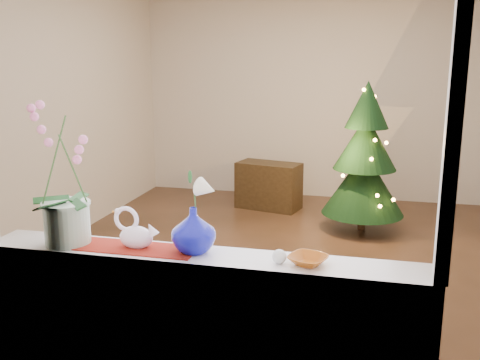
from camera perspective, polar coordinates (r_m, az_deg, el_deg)
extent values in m
plane|color=#322114|center=(5.09, 4.09, -8.44)|extent=(5.00, 5.00, 0.00)
cube|color=beige|center=(7.24, 7.55, 8.77)|extent=(4.50, 0.10, 2.70)
cube|color=beige|center=(2.36, -5.38, 0.84)|extent=(4.50, 0.10, 2.70)
cube|color=beige|center=(5.59, -19.26, 7.04)|extent=(0.10, 5.00, 2.70)
cube|color=white|center=(2.73, -4.68, -17.99)|extent=(2.20, 0.08, 0.88)
cube|color=white|center=(2.61, -4.25, -8.30)|extent=(2.20, 0.26, 0.04)
cube|color=maroon|center=(2.74, -11.92, -7.03)|extent=(0.70, 0.20, 0.01)
imported|color=#050872|center=(2.59, -4.99, -4.99)|extent=(0.31, 0.31, 0.26)
sphere|color=silver|center=(2.48, 4.22, -8.14)|extent=(0.08, 0.08, 0.07)
imported|color=#9C4C11|center=(2.48, 7.26, -8.54)|extent=(0.19, 0.19, 0.04)
cube|color=black|center=(6.72, 3.08, -0.60)|extent=(0.84, 0.56, 0.58)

